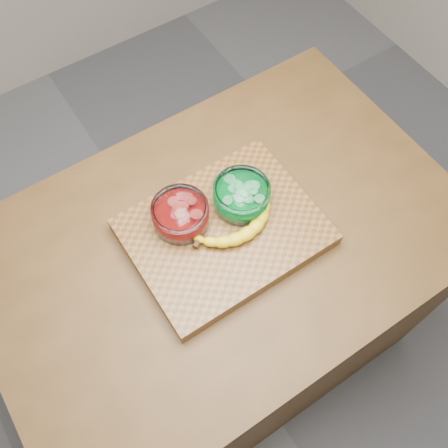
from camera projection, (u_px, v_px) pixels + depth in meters
ground at (224, 338)px, 2.02m from camera, size 3.50×3.50×0.00m
counter at (224, 299)px, 1.63m from camera, size 1.20×0.80×0.90m
cutting_board at (224, 232)px, 1.21m from camera, size 0.45×0.35×0.04m
bowl_red at (181, 215)px, 1.18m from camera, size 0.14×0.14×0.06m
bowl_green at (241, 196)px, 1.20m from camera, size 0.14×0.14×0.06m
banana at (239, 225)px, 1.18m from camera, size 0.26×0.12×0.04m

